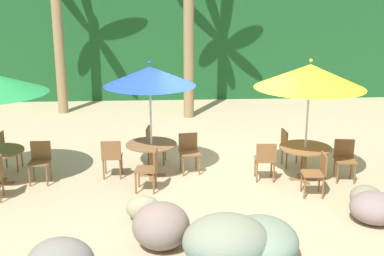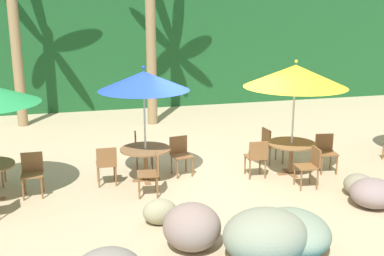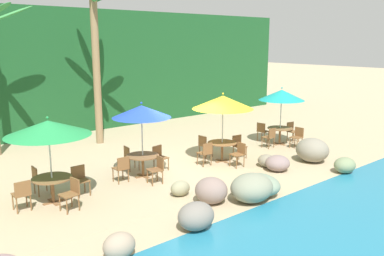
% 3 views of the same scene
% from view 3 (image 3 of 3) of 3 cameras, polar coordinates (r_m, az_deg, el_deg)
% --- Properties ---
extents(ground_plane, '(120.00, 120.00, 0.00)m').
position_cam_3_polar(ground_plane, '(14.63, -1.47, -5.69)').
color(ground_plane, tan).
extents(terrace_deck, '(18.00, 5.20, 0.01)m').
position_cam_3_polar(terrace_deck, '(14.63, -1.47, -5.68)').
color(terrace_deck, tan).
rests_on(terrace_deck, ground).
extents(foliage_backdrop, '(28.00, 2.40, 6.00)m').
position_cam_3_polar(foliage_backdrop, '(21.76, -16.61, 7.72)').
color(foliage_backdrop, '#194C23').
rests_on(foliage_backdrop, ground).
extents(rock_seawall, '(13.32, 2.89, 0.90)m').
position_cam_3_polar(rock_seawall, '(11.49, 3.93, -8.91)').
color(rock_seawall, gray).
rests_on(rock_seawall, ground).
extents(umbrella_green, '(2.31, 2.31, 2.47)m').
position_cam_3_polar(umbrella_green, '(11.72, -19.43, 0.00)').
color(umbrella_green, silver).
rests_on(umbrella_green, ground).
extents(dining_table_green, '(1.10, 1.10, 0.74)m').
position_cam_3_polar(dining_table_green, '(12.12, -18.92, -7.12)').
color(dining_table_green, brown).
rests_on(dining_table_green, ground).
extents(chair_green_seaward, '(0.43, 0.43, 0.87)m').
position_cam_3_polar(chair_green_seaward, '(12.52, -15.38, -6.76)').
color(chair_green_seaward, brown).
rests_on(chair_green_seaward, ground).
extents(chair_green_inland, '(0.44, 0.43, 0.87)m').
position_cam_3_polar(chair_green_inland, '(12.89, -20.59, -6.57)').
color(chair_green_inland, brown).
rests_on(chair_green_inland, ground).
extents(chair_green_left, '(0.43, 0.43, 0.87)m').
position_cam_3_polar(chair_green_left, '(11.83, -22.63, -8.40)').
color(chair_green_left, brown).
rests_on(chair_green_left, ground).
extents(chair_green_right, '(0.48, 0.47, 0.87)m').
position_cam_3_polar(chair_green_right, '(11.49, -16.43, -8.55)').
color(chair_green_right, brown).
rests_on(chair_green_right, ground).
extents(umbrella_blue, '(1.93, 1.93, 2.53)m').
position_cam_3_polar(umbrella_blue, '(13.37, -7.06, 2.30)').
color(umbrella_blue, silver).
rests_on(umbrella_blue, ground).
extents(dining_table_blue, '(1.10, 1.10, 0.74)m').
position_cam_3_polar(dining_table_blue, '(13.73, -6.88, -4.29)').
color(dining_table_blue, brown).
rests_on(dining_table_blue, ground).
extents(chair_blue_seaward, '(0.48, 0.48, 0.87)m').
position_cam_3_polar(chair_blue_seaward, '(14.38, -4.58, -3.91)').
color(chair_blue_seaward, brown).
rests_on(chair_blue_seaward, ground).
extents(chair_blue_inland, '(0.48, 0.47, 0.87)m').
position_cam_3_polar(chair_blue_inland, '(14.46, -8.68, -3.92)').
color(chair_blue_inland, brown).
rests_on(chair_blue_inland, ground).
extents(chair_blue_left, '(0.42, 0.43, 0.87)m').
position_cam_3_polar(chair_blue_left, '(13.27, -9.76, -5.42)').
color(chair_blue_left, brown).
rests_on(chair_blue_left, ground).
extents(chair_blue_right, '(0.48, 0.47, 0.87)m').
position_cam_3_polar(chair_blue_right, '(13.07, -4.86, -5.55)').
color(chair_blue_right, brown).
rests_on(chair_blue_right, ground).
extents(umbrella_yellow, '(2.27, 2.27, 2.61)m').
position_cam_3_polar(umbrella_yellow, '(15.05, 4.33, 3.60)').
color(umbrella_yellow, silver).
rests_on(umbrella_yellow, ground).
extents(dining_table_yellow, '(1.10, 1.10, 0.74)m').
position_cam_3_polar(dining_table_yellow, '(15.38, 4.23, -2.46)').
color(dining_table_yellow, brown).
rests_on(dining_table_yellow, ground).
extents(chair_yellow_seaward, '(0.48, 0.48, 0.87)m').
position_cam_3_polar(chair_yellow_seaward, '(15.97, 6.50, -2.32)').
color(chair_yellow_seaward, brown).
rests_on(chair_yellow_seaward, ground).
extents(chair_yellow_inland, '(0.45, 0.44, 0.87)m').
position_cam_3_polar(chair_yellow_inland, '(15.91, 1.74, -2.31)').
color(chair_yellow_inland, brown).
rests_on(chair_yellow_inland, ground).
extents(chair_yellow_left, '(0.45, 0.46, 0.87)m').
position_cam_3_polar(chair_yellow_left, '(14.82, 1.94, -3.40)').
color(chair_yellow_left, brown).
rests_on(chair_yellow_left, ground).
extents(chair_yellow_right, '(0.46, 0.45, 0.87)m').
position_cam_3_polar(chair_yellow_right, '(14.84, 6.58, -3.45)').
color(chair_yellow_right, brown).
rests_on(chair_yellow_right, ground).
extents(umbrella_teal, '(1.96, 1.96, 2.52)m').
position_cam_3_polar(umbrella_teal, '(18.01, 12.39, 4.51)').
color(umbrella_teal, silver).
rests_on(umbrella_teal, ground).
extents(dining_table_teal, '(1.10, 1.10, 0.74)m').
position_cam_3_polar(dining_table_teal, '(18.27, 12.17, -0.36)').
color(dining_table_teal, brown).
rests_on(dining_table_teal, ground).
extents(chair_teal_seaward, '(0.46, 0.47, 0.87)m').
position_cam_3_polar(chair_teal_seaward, '(18.96, 13.75, -0.30)').
color(chair_teal_seaward, brown).
rests_on(chair_teal_seaward, ground).
extents(chair_teal_inland, '(0.48, 0.48, 0.87)m').
position_cam_3_polar(chair_teal_inland, '(18.64, 9.76, -0.34)').
color(chair_teal_inland, brown).
rests_on(chair_teal_inland, ground).
extents(chair_teal_left, '(0.44, 0.45, 0.87)m').
position_cam_3_polar(chair_teal_left, '(17.56, 10.83, -1.15)').
color(chair_teal_left, brown).
rests_on(chair_teal_left, ground).
extents(chair_teal_right, '(0.43, 0.43, 0.87)m').
position_cam_3_polar(chair_teal_right, '(17.88, 14.50, -1.08)').
color(chair_teal_right, brown).
rests_on(chair_teal_right, ground).
extents(palm_tree_second, '(2.87, 2.96, 6.82)m').
position_cam_3_polar(palm_tree_second, '(18.19, -13.37, 12.14)').
color(palm_tree_second, olive).
rests_on(palm_tree_second, ground).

